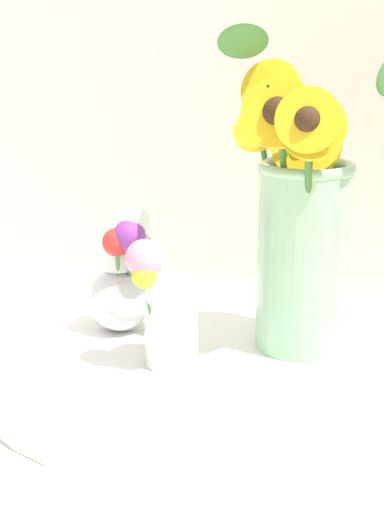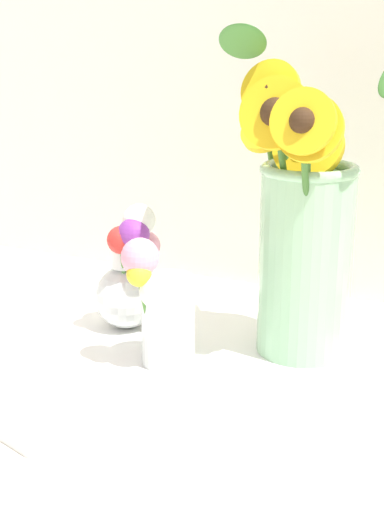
{
  "view_description": "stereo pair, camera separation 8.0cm",
  "coord_description": "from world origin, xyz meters",
  "px_view_note": "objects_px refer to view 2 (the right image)",
  "views": [
    {
      "loc": [
        0.21,
        -0.66,
        0.36
      ],
      "look_at": [
        -0.04,
        0.06,
        0.13
      ],
      "focal_mm": 50.0,
      "sensor_mm": 36.0,
      "label": 1
    },
    {
      "loc": [
        0.29,
        -0.63,
        0.36
      ],
      "look_at": [
        -0.04,
        0.06,
        0.13
      ],
      "focal_mm": 50.0,
      "sensor_mm": 36.0,
      "label": 2
    }
  ],
  "objects_px": {
    "serving_tray": "(192,356)",
    "vase_bulb_right": "(130,275)",
    "vase_small_center": "(162,307)",
    "mason_jar_sunflowers": "(303,234)"
  },
  "relations": [
    {
      "from": "mason_jar_sunflowers",
      "to": "serving_tray",
      "type": "bearing_deg",
      "value": -155.88
    },
    {
      "from": "vase_small_center",
      "to": "serving_tray",
      "type": "bearing_deg",
      "value": 74.3
    },
    {
      "from": "serving_tray",
      "to": "vase_small_center",
      "type": "relative_size",
      "value": 3.38
    },
    {
      "from": "vase_small_center",
      "to": "vase_bulb_right",
      "type": "bearing_deg",
      "value": 137.46
    },
    {
      "from": "serving_tray",
      "to": "vase_small_center",
      "type": "height_order",
      "value": "vase_small_center"
    },
    {
      "from": "serving_tray",
      "to": "vase_bulb_right",
      "type": "xyz_separation_m",
      "value": [
        -0.1,
        0.03,
        0.08
      ]
    },
    {
      "from": "serving_tray",
      "to": "mason_jar_sunflowers",
      "type": "height_order",
      "value": "mason_jar_sunflowers"
    },
    {
      "from": "serving_tray",
      "to": "mason_jar_sunflowers",
      "type": "distance_m",
      "value": 0.19
    },
    {
      "from": "serving_tray",
      "to": "mason_jar_sunflowers",
      "type": "xyz_separation_m",
      "value": [
        0.11,
        0.05,
        0.15
      ]
    },
    {
      "from": "serving_tray",
      "to": "vase_bulb_right",
      "type": "bearing_deg",
      "value": 163.39
    }
  ]
}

